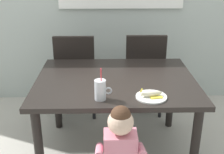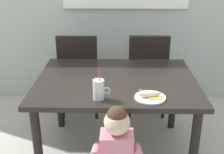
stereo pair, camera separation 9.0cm
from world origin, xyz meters
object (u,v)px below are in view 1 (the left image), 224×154
object	(u,v)px
snack_plate	(151,97)
toddler_standing	(120,148)
milk_cup	(100,91)
dining_chair_right	(144,70)
dining_chair_left	(76,71)
peeled_banana	(151,94)
dining_table	(116,89)

from	to	relation	value
snack_plate	toddler_standing	bearing A→B (deg)	-127.54
toddler_standing	milk_cup	world-z (taller)	milk_cup
dining_chair_right	milk_cup	world-z (taller)	milk_cup
dining_chair_left	peeled_banana	xyz separation A→B (m)	(0.66, -1.07, 0.23)
toddler_standing	peeled_banana	xyz separation A→B (m)	(0.24, 0.31, 0.25)
dining_chair_right	dining_table	bearing A→B (deg)	65.16
dining_table	dining_chair_left	bearing A→B (deg)	120.14
snack_plate	milk_cup	bearing A→B (deg)	-177.03
toddler_standing	peeled_banana	distance (m)	0.46
snack_plate	peeled_banana	world-z (taller)	peeled_banana
dining_table	peeled_banana	world-z (taller)	peeled_banana
dining_chair_left	toddler_standing	distance (m)	1.45
toddler_standing	dining_chair_right	bearing A→B (deg)	76.85
dining_chair_right	snack_plate	xyz separation A→B (m)	(-0.09, -1.09, 0.21)
toddler_standing	peeled_banana	size ratio (longest dim) A/B	4.78
dining_chair_left	toddler_standing	world-z (taller)	dining_chair_left
dining_chair_left	peeled_banana	size ratio (longest dim) A/B	5.48
dining_table	peeled_banana	size ratio (longest dim) A/B	7.71
milk_cup	peeled_banana	xyz separation A→B (m)	(0.37, 0.02, -0.04)
dining_chair_right	snack_plate	size ratio (longest dim) A/B	4.17
dining_chair_right	snack_plate	bearing A→B (deg)	85.45
toddler_standing	peeled_banana	bearing A→B (deg)	52.40
peeled_banana	dining_table	bearing A→B (deg)	124.46
dining_chair_left	toddler_standing	xyz separation A→B (m)	(0.42, -1.38, -0.02)
milk_cup	peeled_banana	bearing A→B (deg)	2.63
dining_table	peeled_banana	bearing A→B (deg)	-55.54
peeled_banana	toddler_standing	bearing A→B (deg)	-127.60
dining_chair_left	peeled_banana	distance (m)	1.28
toddler_standing	dining_chair_left	bearing A→B (deg)	106.92
dining_table	milk_cup	xyz separation A→B (m)	(-0.12, -0.38, 0.16)
milk_cup	dining_chair_left	bearing A→B (deg)	104.84
dining_chair_left	milk_cup	distance (m)	1.16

